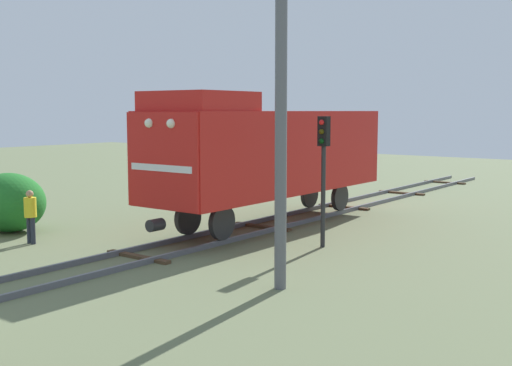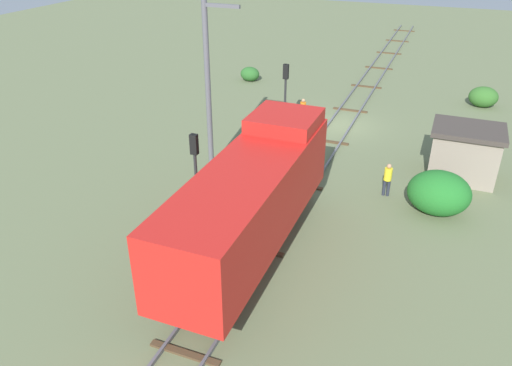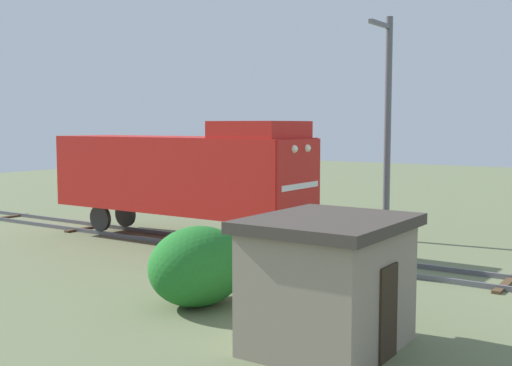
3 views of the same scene
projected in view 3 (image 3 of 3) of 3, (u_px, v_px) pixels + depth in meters
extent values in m
cube|color=#4C3823|center=(506.00, 284.00, 18.54)|extent=(2.40, 0.24, 0.09)
cube|color=#4C3823|center=(324.00, 259.00, 21.87)|extent=(2.40, 0.24, 0.09)
cube|color=#4C3823|center=(190.00, 242.00, 25.20)|extent=(2.40, 0.24, 0.09)
cube|color=#4C3823|center=(88.00, 228.00, 28.53)|extent=(2.40, 0.24, 0.09)
cube|color=#4C3823|center=(7.00, 217.00, 31.87)|extent=(2.40, 0.24, 0.09)
cube|color=red|center=(178.00, 173.00, 25.30)|extent=(2.90, 11.00, 2.90)
cube|color=red|center=(260.00, 129.00, 22.96)|extent=(2.75, 2.80, 0.60)
cube|color=red|center=(299.00, 180.00, 22.19)|extent=(2.84, 0.10, 2.84)
cube|color=white|center=(300.00, 186.00, 22.19)|extent=(2.46, 0.06, 0.20)
sphere|color=white|center=(294.00, 149.00, 21.69)|extent=(0.28, 0.28, 0.28)
sphere|color=white|center=(307.00, 148.00, 22.43)|extent=(0.28, 0.28, 0.28)
cylinder|color=#262628|center=(306.00, 234.00, 22.19)|extent=(0.36, 0.50, 0.36)
cylinder|color=#262628|center=(244.00, 235.00, 22.82)|extent=(0.18, 1.10, 1.10)
cylinder|color=#262628|center=(266.00, 230.00, 24.00)|extent=(0.18, 1.10, 1.10)
cylinder|color=#262628|center=(100.00, 218.00, 26.97)|extent=(0.18, 1.10, 1.10)
cylinder|color=#262628|center=(125.00, 214.00, 28.15)|extent=(0.18, 1.10, 1.10)
cylinder|color=#262628|center=(269.00, 187.00, 27.00)|extent=(0.14, 0.14, 4.01)
cube|color=black|center=(269.00, 150.00, 26.85)|extent=(0.32, 0.24, 0.90)
sphere|color=red|center=(272.00, 144.00, 26.75)|extent=(0.16, 0.16, 0.16)
sphere|color=#3C3306|center=(272.00, 151.00, 26.78)|extent=(0.16, 0.16, 0.16)
sphere|color=black|center=(272.00, 157.00, 26.80)|extent=(0.16, 0.16, 0.16)
cylinder|color=#262B38|center=(271.00, 275.00, 17.95)|extent=(0.15, 0.15, 0.85)
cylinder|color=#262B38|center=(275.00, 274.00, 18.11)|extent=(0.15, 0.15, 0.85)
cylinder|color=yellow|center=(273.00, 249.00, 17.96)|extent=(0.38, 0.38, 0.62)
sphere|color=tan|center=(273.00, 234.00, 17.92)|extent=(0.23, 0.23, 0.23)
cylinder|color=#595960|center=(387.00, 130.00, 25.52)|extent=(0.28, 0.28, 8.86)
cube|color=#595960|center=(380.00, 24.00, 24.41)|extent=(1.80, 0.16, 0.16)
cube|color=gray|center=(329.00, 288.00, 13.28)|extent=(3.20, 2.60, 2.50)
cube|color=#3F3833|center=(329.00, 223.00, 13.16)|extent=(3.50, 2.90, 0.24)
cube|color=#2D2319|center=(388.00, 313.00, 12.57)|extent=(0.80, 0.06, 1.90)
ellipsoid|color=#206E26|center=(198.00, 266.00, 16.43)|extent=(2.81, 2.30, 2.04)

